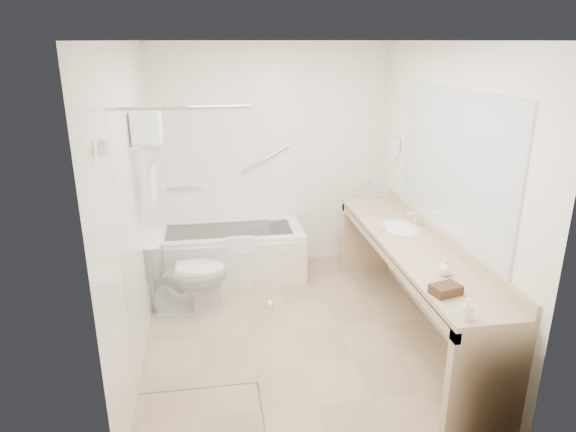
{
  "coord_description": "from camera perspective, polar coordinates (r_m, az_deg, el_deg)",
  "views": [
    {
      "loc": [
        -0.69,
        -4.02,
        2.5
      ],
      "look_at": [
        0.0,
        0.3,
        1.0
      ],
      "focal_mm": 32.0,
      "sensor_mm": 36.0,
      "label": 1
    }
  ],
  "objects": [
    {
      "name": "floor",
      "position": [
        4.79,
        0.58,
        -12.57
      ],
      "size": [
        3.2,
        3.2,
        0.0
      ],
      "primitive_type": "plane",
      "color": "tan",
      "rests_on": "ground"
    },
    {
      "name": "ceiling",
      "position": [
        4.08,
        0.7,
        18.91
      ],
      "size": [
        2.6,
        3.2,
        0.1
      ],
      "primitive_type": "cube",
      "color": "silver",
      "rests_on": "wall_back"
    },
    {
      "name": "wall_back",
      "position": [
        5.8,
        -2.03,
        6.47
      ],
      "size": [
        2.6,
        0.1,
        2.5
      ],
      "primitive_type": "cube",
      "color": "white",
      "rests_on": "ground"
    },
    {
      "name": "wall_front",
      "position": [
        2.81,
        6.16,
        -7.63
      ],
      "size": [
        2.6,
        0.1,
        2.5
      ],
      "primitive_type": "cube",
      "color": "white",
      "rests_on": "ground"
    },
    {
      "name": "wall_left",
      "position": [
        4.26,
        -16.89,
        0.99
      ],
      "size": [
        0.1,
        3.2,
        2.5
      ],
      "primitive_type": "cube",
      "color": "white",
      "rests_on": "ground"
    },
    {
      "name": "wall_right",
      "position": [
        4.66,
        16.62,
        2.54
      ],
      "size": [
        0.1,
        3.2,
        2.5
      ],
      "primitive_type": "cube",
      "color": "white",
      "rests_on": "ground"
    },
    {
      "name": "bathtub",
      "position": [
        5.72,
        -6.46,
        -4.11
      ],
      "size": [
        1.6,
        0.73,
        0.59
      ],
      "color": "silver",
      "rests_on": "floor"
    },
    {
      "name": "grab_bar_short",
      "position": [
        5.8,
        -11.32,
        3.05
      ],
      "size": [
        0.4,
        0.03,
        0.03
      ],
      "primitive_type": "cylinder",
      "rotation": [
        0.0,
        1.57,
        0.0
      ],
      "color": "silver",
      "rests_on": "wall_back"
    },
    {
      "name": "grab_bar_long",
      "position": [
        5.76,
        -2.48,
        6.37
      ],
      "size": [
        0.53,
        0.03,
        0.33
      ],
      "primitive_type": "cylinder",
      "rotation": [
        0.0,
        1.05,
        0.0
      ],
      "color": "silver",
      "rests_on": "wall_back"
    },
    {
      "name": "shower_enclosure",
      "position": [
        3.41,
        -7.28,
        -6.11
      ],
      "size": [
        0.96,
        0.91,
        2.11
      ],
      "color": "silver",
      "rests_on": "floor"
    },
    {
      "name": "towel_shelf",
      "position": [
        4.46,
        -15.29,
        8.62
      ],
      "size": [
        0.24,
        0.55,
        0.81
      ],
      "color": "silver",
      "rests_on": "wall_left"
    },
    {
      "name": "vanity_counter",
      "position": [
        4.62,
        13.6,
        -5.36
      ],
      "size": [
        0.55,
        2.7,
        0.95
      ],
      "color": "tan",
      "rests_on": "floor"
    },
    {
      "name": "sink",
      "position": [
        4.91,
        12.35,
        -1.54
      ],
      "size": [
        0.4,
        0.52,
        0.14
      ],
      "primitive_type": "ellipsoid",
      "color": "silver",
      "rests_on": "vanity_counter"
    },
    {
      "name": "faucet",
      "position": [
        4.93,
        14.01,
        -0.24
      ],
      "size": [
        0.03,
        0.03,
        0.14
      ],
      "primitive_type": "cylinder",
      "color": "silver",
      "rests_on": "vanity_counter"
    },
    {
      "name": "mirror",
      "position": [
        4.45,
        17.68,
        5.7
      ],
      "size": [
        0.02,
        2.0,
        1.2
      ],
      "primitive_type": "cube",
      "color": "silver",
      "rests_on": "wall_right"
    },
    {
      "name": "hairdryer_unit",
      "position": [
        5.53,
        11.75,
        7.59
      ],
      "size": [
        0.08,
        0.1,
        0.18
      ],
      "primitive_type": "cube",
      "color": "silver",
      "rests_on": "wall_right"
    },
    {
      "name": "toilet",
      "position": [
        5.03,
        -11.25,
        -6.29
      ],
      "size": [
        0.79,
        0.45,
        0.77
      ],
      "primitive_type": "imported",
      "rotation": [
        0.0,
        0.0,
        1.56
      ],
      "color": "silver",
      "rests_on": "floor"
    },
    {
      "name": "amenity_basket",
      "position": [
        3.71,
        17.12,
        -7.82
      ],
      "size": [
        0.23,
        0.18,
        0.07
      ],
      "primitive_type": "cube",
      "rotation": [
        0.0,
        0.0,
        0.26
      ],
      "color": "#4E331B",
      "rests_on": "vanity_counter"
    },
    {
      "name": "soap_bottle_a",
      "position": [
        3.45,
        19.17,
        -10.24
      ],
      "size": [
        0.07,
        0.14,
        0.06
      ],
      "primitive_type": "imported",
      "rotation": [
        0.0,
        0.0,
        0.08
      ],
      "color": "silver",
      "rests_on": "vanity_counter"
    },
    {
      "name": "soap_bottle_b",
      "position": [
        3.98,
        17.03,
        -5.64
      ],
      "size": [
        0.12,
        0.15,
        0.1
      ],
      "primitive_type": "imported",
      "rotation": [
        0.0,
        0.0,
        0.15
      ],
      "color": "silver",
      "rests_on": "vanity_counter"
    },
    {
      "name": "water_bottle_left",
      "position": [
        5.38,
        9.15,
        1.78
      ],
      "size": [
        0.06,
        0.06,
        0.19
      ],
      "rotation": [
        0.0,
        0.0,
        0.19
      ],
      "color": "silver",
      "rests_on": "vanity_counter"
    },
    {
      "name": "water_bottle_mid",
      "position": [
        5.62,
        9.03,
        2.65
      ],
      "size": [
        0.07,
        0.07,
        0.22
      ],
      "rotation": [
        0.0,
        0.0,
        0.17
      ],
      "color": "silver",
      "rests_on": "vanity_counter"
    },
    {
      "name": "water_bottle_right",
      "position": [
        5.17,
        10.23,
        1.06
      ],
      "size": [
        0.06,
        0.06,
        0.2
      ],
      "rotation": [
        0.0,
        0.0,
        0.3
      ],
      "color": "silver",
      "rests_on": "vanity_counter"
    },
    {
      "name": "drinking_glass_near",
      "position": [
        4.76,
        10.54,
        -1.16
      ],
      "size": [
        0.07,
        0.07,
        0.08
      ],
      "primitive_type": "cylinder",
      "rotation": [
        0.0,
        0.0,
        0.2
      ],
      "color": "silver",
      "rests_on": "vanity_counter"
    },
    {
      "name": "drinking_glass_far",
      "position": [
        4.77,
        10.2,
        -0.99
      ],
      "size": [
        0.1,
        0.1,
        0.1
      ],
      "primitive_type": "cylinder",
      "rotation": [
        0.0,
        0.0,
        -0.24
      ],
      "color": "silver",
      "rests_on": "vanity_counter"
    }
  ]
}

